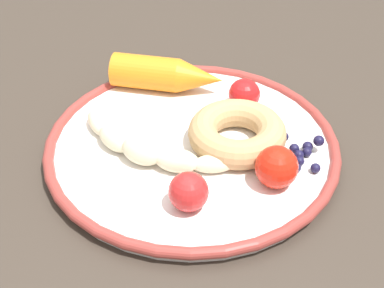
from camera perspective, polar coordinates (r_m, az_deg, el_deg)
The scene contains 9 objects.
dining_table at distance 0.68m, azimuth 1.04°, elevation -6.87°, with size 1.03×0.98×0.77m.
plate at distance 0.62m, azimuth 0.00°, elevation -0.21°, with size 0.32×0.32×0.02m.
banana at distance 0.59m, azimuth -4.55°, elevation -0.38°, with size 0.19×0.07×0.03m.
carrot_orange at distance 0.69m, azimuth -2.46°, elevation 6.92°, with size 0.14×0.09×0.04m.
donut at distance 0.61m, azimuth 4.53°, elevation 1.12°, with size 0.10×0.10×0.03m, color tan.
blueberry_pile at distance 0.60m, azimuth 10.80°, elevation -0.79°, with size 0.06×0.05×0.02m.
tomato_near at distance 0.66m, azimuth 5.17°, elevation 4.98°, with size 0.04×0.04×0.04m, color red.
tomato_mid at distance 0.56m, azimuth 8.43°, elevation -2.29°, with size 0.04×0.04×0.04m, color red.
tomato_far at distance 0.53m, azimuth -0.34°, elevation -4.78°, with size 0.04×0.04×0.04m, color red.
Camera 1 is at (-0.26, 0.40, 1.17)m, focal length 53.46 mm.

